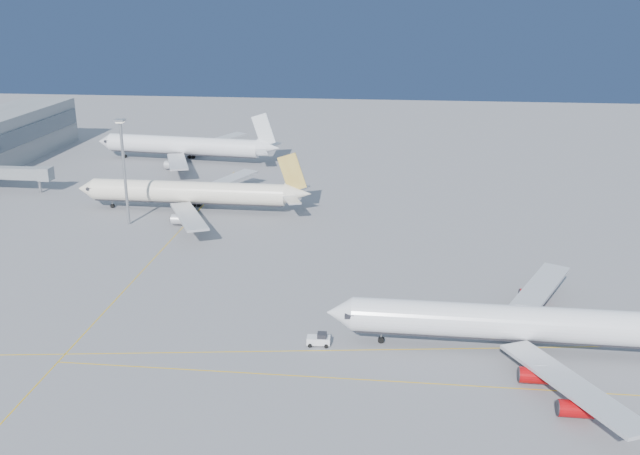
{
  "coord_description": "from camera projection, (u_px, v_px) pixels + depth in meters",
  "views": [
    {
      "loc": [
        7.89,
        -100.79,
        51.26
      ],
      "look_at": [
        -6.72,
        30.46,
        7.0
      ],
      "focal_mm": 40.0,
      "sensor_mm": 36.0,
      "label": 1
    }
  ],
  "objects": [
    {
      "name": "ground",
      "position": [
        341.0,
        332.0,
        112.1
      ],
      "size": [
        500.0,
        500.0,
        0.0
      ],
      "primitive_type": "plane",
      "color": "slate",
      "rests_on": "ground"
    },
    {
      "name": "taxiway_lines",
      "position": [
        257.0,
        311.0,
        119.62
      ],
      "size": [
        118.86,
        140.0,
        0.02
      ],
      "color": "gold",
      "rests_on": "ground"
    },
    {
      "name": "pushback_tug",
      "position": [
        319.0,
        339.0,
        107.8
      ],
      "size": [
        3.59,
        2.28,
        1.98
      ],
      "rotation": [
        0.0,
        0.0,
        0.04
      ],
      "color": "white",
      "rests_on": "ground"
    },
    {
      "name": "airliner_etihad",
      "position": [
        193.0,
        193.0,
        172.0
      ],
      "size": [
        57.97,
        53.72,
        15.17
      ],
      "rotation": [
        0.0,
        0.0,
        -0.01
      ],
      "color": "silver",
      "rests_on": "ground"
    },
    {
      "name": "airliner_virgin",
      "position": [
        529.0,
        324.0,
        104.77
      ],
      "size": [
        59.83,
        53.86,
        14.79
      ],
      "rotation": [
        0.0,
        0.0,
        -0.02
      ],
      "color": "white",
      "rests_on": "ground"
    },
    {
      "name": "jet_bridge",
      "position": [
        13.0,
        173.0,
        188.07
      ],
      "size": [
        23.6,
        3.6,
        6.9
      ],
      "color": "gray",
      "rests_on": "ground"
    },
    {
      "name": "airliner_third",
      "position": [
        187.0,
        146.0,
        221.85
      ],
      "size": [
        60.44,
        55.4,
        16.21
      ],
      "rotation": [
        0.0,
        0.0,
        -0.11
      ],
      "color": "white",
      "rests_on": "ground"
    },
    {
      "name": "light_mast",
      "position": [
        124.0,
        163.0,
        159.1
      ],
      "size": [
        2.09,
        2.09,
        24.21
      ],
      "color": "gray",
      "rests_on": "ground"
    }
  ]
}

